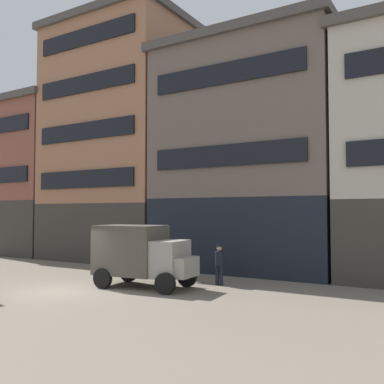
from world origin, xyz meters
The scene contains 6 objects.
ground_plane centered at (0.00, 0.00, 0.00)m, with size 120.00×120.00×0.00m, color slate.
building_far_left centered at (-14.42, 10.66, 5.94)m, with size 7.80×7.28×11.79m.
building_center_left centered at (-5.93, 10.65, 8.17)m, with size 9.88×7.28×16.25m.
building_center_right centered at (3.89, 10.66, 6.45)m, with size 10.46×7.28×12.84m.
delivery_truck_near centered at (2.29, 2.54, 1.42)m, with size 4.49×2.48×2.62m.
pedestrian_officer centered at (4.84, 4.72, 0.98)m, with size 0.48×0.48×1.79m.
Camera 1 is at (13.68, -12.07, 3.22)m, focal length 40.30 mm.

